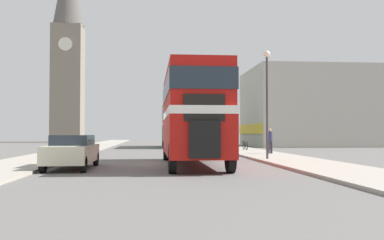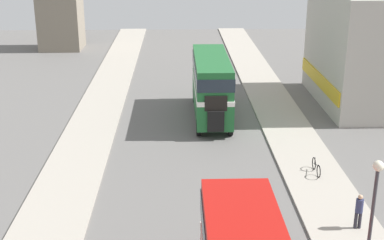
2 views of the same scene
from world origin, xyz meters
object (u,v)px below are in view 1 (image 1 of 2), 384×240
Objects in this scene: car_parked_near at (72,151)px; bicycle_on_pavement at (245,145)px; double_decker_bus at (192,110)px; bus_distant at (175,122)px; church_tower at (68,38)px; street_lamp at (267,88)px; pedestrian_walking at (270,139)px.

bicycle_on_pavement is (10.86, 15.56, -0.27)m from car_parked_near.
double_decker_bus is 24.15m from bus_distant.
church_tower is at bearing 122.35° from bus_distant.
bus_distant is at bearing 100.29° from street_lamp.
bus_distant is 1.62× the size of street_lamp.
double_decker_bus is at bearing -111.74° from bicycle_on_pavement.
bicycle_on_pavement is at bearing 68.26° from double_decker_bus.
car_parked_near is 2.65× the size of pedestrian_walking.
street_lamp is at bearing -106.99° from pedestrian_walking.
pedestrian_walking is (11.29, 9.71, 0.32)m from car_parked_near.
street_lamp reaches higher than bicycle_on_pavement.
church_tower reaches higher than pedestrian_walking.
pedestrian_walking is 0.05× the size of church_tower.
pedestrian_walking is at bearing -62.33° from church_tower.
bicycle_on_pavement is at bearing 83.52° from street_lamp.
double_decker_bus is at bearing -90.95° from bus_distant.
car_parked_near is at bearing -139.28° from pedestrian_walking.
street_lamp is at bearing -67.09° from church_tower.
bus_distant is 16.94m from pedestrian_walking.
double_decker_bus is 0.31× the size of church_tower.
car_parked_near is at bearing -157.05° from street_lamp.
car_parked_near is 18.98m from bicycle_on_pavement.
bus_distant is (0.40, 24.15, 0.07)m from double_decker_bus.
double_decker_bus is 5.66× the size of bicycle_on_pavement.
church_tower is at bearing 117.67° from pedestrian_walking.
church_tower reaches higher than bus_distant.
car_parked_near is 53.65m from church_tower.
double_decker_bus is 1.70× the size of street_lamp.
street_lamp is (4.31, 2.58, 1.36)m from double_decker_bus.
street_lamp is 51.76m from church_tower.
bicycle_on_pavement is 12.10m from street_lamp.
church_tower is (-10.00, 50.30, 15.75)m from car_parked_near.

